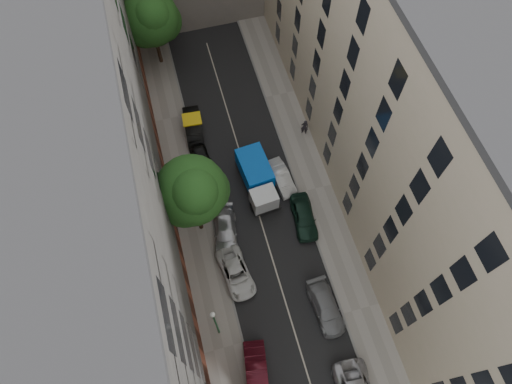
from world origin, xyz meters
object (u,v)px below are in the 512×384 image
object	(u,v)px
car_left_4	(201,158)
car_right_2	(304,217)
car_left_1	(257,373)
car_left_3	(226,231)
tarp_truck	(257,178)
car_right_3	(281,177)
car_left_2	(236,273)
car_left_5	(193,127)
tree_mid	(193,193)
tree_far	(152,20)
lamp_post	(215,322)
pedestrian	(305,127)
car_right_1	(326,307)

from	to	relation	value
car_left_4	car_right_2	distance (m)	10.72
car_left_1	car_left_3	distance (m)	11.35
tarp_truck	car_right_3	distance (m)	2.34
car_right_2	car_right_3	bearing A→B (deg)	105.22
car_left_2	car_left_5	size ratio (longest dim) A/B	1.04
car_right_2	tree_mid	xyz separation A→B (m)	(-8.48, 1.55, 5.93)
car_right_2	car_right_3	size ratio (longest dim) A/B	1.11
car_left_5	tree_far	size ratio (longest dim) A/B	0.53
car_left_2	car_left_5	world-z (taller)	car_left_5
lamp_post	car_left_4	bearing A→B (deg)	82.64
tree_mid	pedestrian	distance (m)	14.44
car_left_2	tree_mid	xyz separation A→B (m)	(-1.74, 4.75, 6.05)
lamp_post	car_left_5	bearing A→B (deg)	84.04
tree_mid	tree_far	distance (m)	19.39
car_left_3	car_left_5	size ratio (longest dim) A/B	1.05
car_right_1	lamp_post	bearing A→B (deg)	173.24
car_right_1	car_right_3	distance (m)	11.89
lamp_post	car_left_2	bearing A→B (deg)	59.50
car_left_5	car_right_2	distance (m)	13.62
car_left_3	tree_far	bearing A→B (deg)	104.65
car_left_3	pedestrian	distance (m)	12.46
car_right_3	lamp_post	distance (m)	14.52
car_left_2	car_left_4	xyz separation A→B (m)	(-0.39, 11.20, 0.03)
car_right_2	pedestrian	size ratio (longest dim) A/B	2.38
tarp_truck	lamp_post	xyz separation A→B (m)	(-6.16, -11.45, 2.51)
car_right_2	lamp_post	xyz separation A→B (m)	(-9.10, -7.20, 3.22)
car_right_1	tree_mid	distance (m)	13.47
car_left_5	car_right_3	distance (m)	9.78
car_left_1	car_right_1	world-z (taller)	car_left_1
car_left_4	lamp_post	distance (m)	15.68
car_right_3	tree_far	world-z (taller)	tree_far
pedestrian	tree_mid	bearing A→B (deg)	53.34
car_left_1	car_right_3	bearing A→B (deg)	75.82
car_left_2	tree_mid	world-z (taller)	tree_mid
tree_far	lamp_post	world-z (taller)	tree_far
car_right_1	car_left_4	bearing A→B (deg)	108.79
car_left_5	pedestrian	bearing A→B (deg)	-13.11
car_left_4	car_left_5	distance (m)	3.60
car_left_1	pedestrian	xyz separation A→B (m)	(9.96, 19.36, 0.35)
car_left_4	car_left_5	world-z (taller)	car_left_5
car_left_3	lamp_post	world-z (taller)	lamp_post
car_left_4	pedestrian	bearing A→B (deg)	-3.30
tree_mid	lamp_post	size ratio (longest dim) A/B	1.56
pedestrian	tree_far	bearing A→B (deg)	-25.82
car_right_2	car_left_3	bearing A→B (deg)	-179.27
tarp_truck	car_right_2	bearing A→B (deg)	-60.69
car_left_1	car_left_5	distance (m)	22.40
car_right_3	tree_mid	xyz separation A→B (m)	(-7.75, -2.65, 6.03)
tarp_truck	car_left_1	bearing A→B (deg)	-110.92
car_left_4	pedestrian	world-z (taller)	pedestrian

